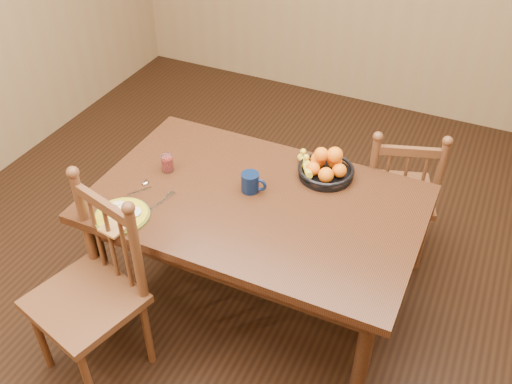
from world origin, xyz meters
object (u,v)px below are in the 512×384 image
at_px(chair_near, 92,293).
at_px(chair_far, 396,195).
at_px(coffee_mug, 251,182).
at_px(fruit_bowl, 325,167).
at_px(dining_table, 256,213).
at_px(breakfast_plate, 121,216).

bearing_deg(chair_near, chair_far, 66.50).
relative_size(coffee_mug, fruit_bowl, 0.41).
xyz_separation_m(dining_table, chair_near, (-0.54, -0.66, -0.17)).
xyz_separation_m(chair_near, breakfast_plate, (0.02, 0.28, 0.27)).
relative_size(chair_far, coffee_mug, 6.98).
bearing_deg(coffee_mug, dining_table, -46.82).
bearing_deg(coffee_mug, chair_near, -123.99).
bearing_deg(breakfast_plate, coffee_mug, 43.66).
xyz_separation_m(chair_far, coffee_mug, (-0.62, -0.65, 0.35)).
bearing_deg(dining_table, coffee_mug, 133.18).
height_order(dining_table, fruit_bowl, fruit_bowl).
relative_size(breakfast_plate, coffee_mug, 2.20).
bearing_deg(chair_far, chair_near, 33.02).
relative_size(chair_near, breakfast_plate, 3.45).
relative_size(dining_table, chair_far, 1.72).
xyz_separation_m(dining_table, chair_far, (0.56, 0.71, -0.21)).
distance_m(dining_table, chair_far, 0.93).
distance_m(chair_near, breakfast_plate, 0.38).
distance_m(breakfast_plate, coffee_mug, 0.64).
bearing_deg(coffee_mug, fruit_bowl, 43.20).
bearing_deg(chair_near, dining_table, 66.10).
xyz_separation_m(chair_far, chair_near, (-1.10, -1.37, 0.04)).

